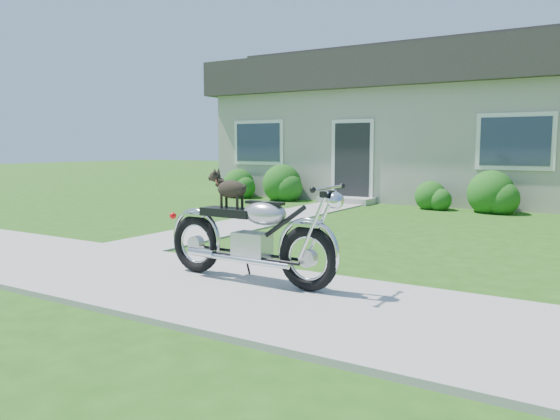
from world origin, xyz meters
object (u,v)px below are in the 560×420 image
at_px(house, 441,124).
at_px(motorcycle_with_dog, 251,234).
at_px(potted_plant_right, 481,197).
at_px(potted_plant_left, 290,188).

relative_size(house, motorcycle_with_dog, 5.67).
relative_size(house, potted_plant_right, 18.63).
relative_size(potted_plant_left, potted_plant_right, 1.03).
distance_m(potted_plant_right, motorcycle_with_dog, 8.24).
bearing_deg(house, potted_plant_right, -61.22).
height_order(house, potted_plant_right, house).
bearing_deg(motorcycle_with_dog, potted_plant_right, 86.85).
bearing_deg(potted_plant_right, potted_plant_left, 180.00).
bearing_deg(potted_plant_left, potted_plant_right, 0.00).
bearing_deg(motorcycle_with_dog, potted_plant_left, 119.64).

